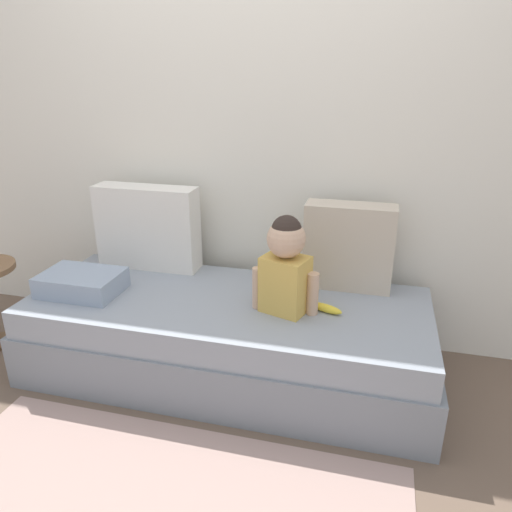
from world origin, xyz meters
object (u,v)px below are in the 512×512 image
object	(u,v)px
toddler	(286,263)
throw_pillow_right	(349,247)
banana	(326,308)
throw_pillow_left	(148,227)
folded_blanket	(82,283)
couch	(228,337)

from	to	relation	value
toddler	throw_pillow_right	bearing A→B (deg)	53.33
toddler	banana	size ratio (longest dim) A/B	2.79
throw_pillow_left	throw_pillow_right	size ratio (longest dim) A/B	1.29
throw_pillow_right	folded_blanket	bearing A→B (deg)	-162.47
throw_pillow_left	banana	xyz separation A→B (m)	(1.06, -0.32, -0.22)
folded_blanket	toddler	bearing A→B (deg)	3.43
throw_pillow_right	throw_pillow_left	bearing A→B (deg)	180.00
throw_pillow_left	toddler	bearing A→B (deg)	-22.06
couch	throw_pillow_right	size ratio (longest dim) A/B	4.53
throw_pillow_left	folded_blanket	size ratio (longest dim) A/B	1.47
couch	throw_pillow_left	distance (m)	0.79
couch	throw_pillow_left	xyz separation A→B (m)	(-0.57, 0.31, 0.45)
couch	folded_blanket	xyz separation A→B (m)	(-0.75, -0.10, 0.27)
throw_pillow_left	banana	distance (m)	1.13
throw_pillow_left	throw_pillow_right	distance (m)	1.13
throw_pillow_right	banana	distance (m)	0.39
banana	toddler	bearing A→B (deg)	-170.52
folded_blanket	couch	bearing A→B (deg)	7.83
toddler	couch	bearing A→B (deg)	172.50
throw_pillow_left	folded_blanket	bearing A→B (deg)	-113.82
banana	folded_blanket	distance (m)	1.25
toddler	banana	bearing A→B (deg)	9.48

